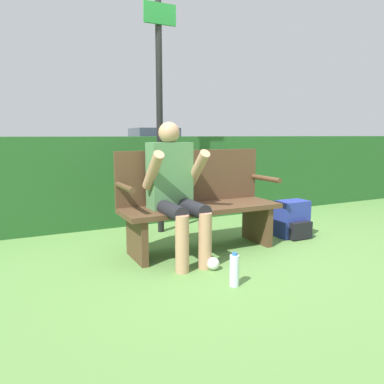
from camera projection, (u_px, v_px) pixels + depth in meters
name	position (u px, v px, depth m)	size (l,w,h in m)	color
ground_plane	(201.00, 250.00, 3.57)	(40.00, 40.00, 0.00)	#5B8942
hedge_back	(148.00, 178.00, 4.81)	(12.00, 0.54, 1.07)	#235623
park_bench	(198.00, 202.00, 3.56)	(1.52, 0.49, 0.94)	#513823
person_seated	(175.00, 185.00, 3.27)	(0.51, 0.66, 1.20)	#4C7F4C
backpack	(293.00, 220.00, 4.02)	(0.34, 0.29, 0.39)	#283893
water_bottle	(234.00, 270.00, 2.70)	(0.07, 0.07, 0.25)	silver
signpost	(160.00, 107.00, 4.04)	(0.35, 0.09, 2.49)	black
parked_car	(154.00, 147.00, 14.01)	(2.07, 4.18, 1.35)	black
litter_crumple	(213.00, 264.00, 3.04)	(0.10, 0.10, 0.10)	silver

